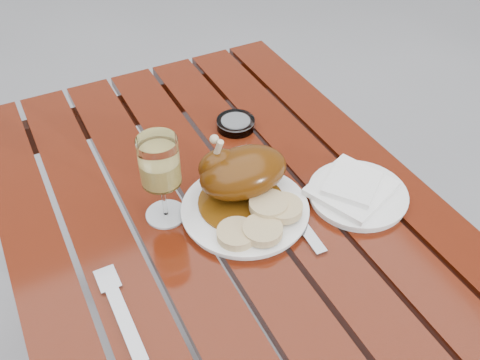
% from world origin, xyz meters
% --- Properties ---
extents(table, '(0.80, 1.20, 0.75)m').
position_xyz_m(table, '(0.00, 0.00, 0.38)').
color(table, '#601B0B').
rests_on(table, ground).
extents(dinner_plate, '(0.31, 0.31, 0.02)m').
position_xyz_m(dinner_plate, '(0.03, -0.00, 0.76)').
color(dinner_plate, white).
rests_on(dinner_plate, table).
extents(roast_duck, '(0.19, 0.17, 0.13)m').
position_xyz_m(roast_duck, '(0.04, 0.04, 0.81)').
color(roast_duck, '#60350A').
rests_on(roast_duck, dinner_plate).
extents(bread_dumplings, '(0.18, 0.12, 0.03)m').
position_xyz_m(bread_dumplings, '(0.04, -0.06, 0.78)').
color(bread_dumplings, tan).
rests_on(bread_dumplings, dinner_plate).
extents(wine_glass, '(0.08, 0.08, 0.18)m').
position_xyz_m(wine_glass, '(-0.11, 0.06, 0.84)').
color(wine_glass, '#E3CD67').
rests_on(wine_glass, table).
extents(side_plate, '(0.24, 0.24, 0.02)m').
position_xyz_m(side_plate, '(0.25, -0.07, 0.76)').
color(side_plate, white).
rests_on(side_plate, table).
extents(napkin, '(0.19, 0.18, 0.01)m').
position_xyz_m(napkin, '(0.24, -0.06, 0.77)').
color(napkin, white).
rests_on(napkin, side_plate).
extents(ashtray, '(0.11, 0.11, 0.02)m').
position_xyz_m(ashtray, '(0.14, 0.25, 0.76)').
color(ashtray, '#B2B7BC').
rests_on(ashtray, table).
extents(fork, '(0.02, 0.18, 0.01)m').
position_xyz_m(fork, '(-0.25, -0.12, 0.75)').
color(fork, gray).
rests_on(fork, table).
extents(knife, '(0.03, 0.23, 0.01)m').
position_xyz_m(knife, '(0.11, -0.04, 0.75)').
color(knife, gray).
rests_on(knife, table).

